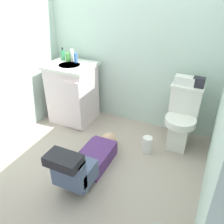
{
  "coord_description": "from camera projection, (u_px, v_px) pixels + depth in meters",
  "views": [
    {
      "loc": [
        1.05,
        -1.8,
        1.84
      ],
      "look_at": [
        0.03,
        0.38,
        0.45
      ],
      "focal_mm": 38.65,
      "sensor_mm": 36.0,
      "label": 1
    }
  ],
  "objects": [
    {
      "name": "soap_dispenser",
      "position": [
        63.0,
        55.0,
        3.24
      ],
      "size": [
        0.06,
        0.06,
        0.17
      ],
      "color": "#3C9160",
      "rests_on": "vanity_cabinet"
    },
    {
      "name": "ground_plane",
      "position": [
        95.0,
        163.0,
        2.73
      ],
      "size": [
        2.77,
        3.04,
        0.04
      ],
      "primitive_type": "cube",
      "color": "#A59687"
    },
    {
      "name": "tissue_box",
      "position": [
        185.0,
        80.0,
        2.69
      ],
      "size": [
        0.22,
        0.11,
        0.1
      ],
      "primitive_type": "cube",
      "color": "silver",
      "rests_on": "toilet"
    },
    {
      "name": "paper_towel_roll",
      "position": [
        147.0,
        145.0,
        2.81
      ],
      "size": [
        0.11,
        0.11,
        0.2
      ],
      "primitive_type": "cylinder",
      "color": "white",
      "rests_on": "ground_plane"
    },
    {
      "name": "person_plumber",
      "position": [
        87.0,
        161.0,
        2.46
      ],
      "size": [
        0.39,
        1.06,
        0.52
      ],
      "color": "#512D6B",
      "rests_on": "ground_plane"
    },
    {
      "name": "wall_back",
      "position": [
        133.0,
        34.0,
        2.95
      ],
      "size": [
        2.43,
        0.08,
        2.4
      ],
      "primitive_type": "cube",
      "color": "silver",
      "rests_on": "ground_plane"
    },
    {
      "name": "vanity_cabinet",
      "position": [
        73.0,
        93.0,
        3.31
      ],
      "size": [
        0.6,
        0.53,
        0.82
      ],
      "color": "silver",
      "rests_on": "ground_plane"
    },
    {
      "name": "faucet",
      "position": [
        76.0,
        58.0,
        3.2
      ],
      "size": [
        0.02,
        0.02,
        0.1
      ],
      "primitive_type": "cylinder",
      "color": "silver",
      "rests_on": "vanity_cabinet"
    },
    {
      "name": "bottle_white",
      "position": [
        72.0,
        55.0,
        3.18
      ],
      "size": [
        0.05,
        0.05,
        0.16
      ],
      "primitive_type": "cylinder",
      "color": "white",
      "rests_on": "vanity_cabinet"
    },
    {
      "name": "toilet",
      "position": [
        182.0,
        118.0,
        2.82
      ],
      "size": [
        0.36,
        0.46,
        0.75
      ],
      "color": "silver",
      "rests_on": "ground_plane"
    },
    {
      "name": "toiletry_bag",
      "position": [
        199.0,
        82.0,
        2.64
      ],
      "size": [
        0.12,
        0.09,
        0.11
      ],
      "primitive_type": "cube",
      "color": "#26262D",
      "rests_on": "toilet"
    },
    {
      "name": "bottle_green",
      "position": [
        68.0,
        57.0,
        3.19
      ],
      "size": [
        0.06,
        0.06,
        0.11
      ],
      "primitive_type": "cylinder",
      "color": "#4DA146",
      "rests_on": "vanity_cabinet"
    },
    {
      "name": "bottle_blue",
      "position": [
        76.0,
        58.0,
        3.14
      ],
      "size": [
        0.05,
        0.05,
        0.13
      ],
      "primitive_type": "cylinder",
      "color": "#3866B9",
      "rests_on": "vanity_cabinet"
    }
  ]
}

